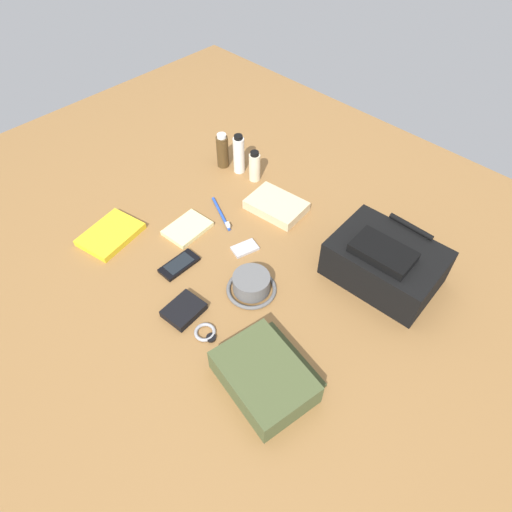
{
  "coord_description": "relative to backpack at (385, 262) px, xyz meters",
  "views": [
    {
      "loc": [
        0.66,
        -0.68,
        1.1
      ],
      "look_at": [
        0.0,
        0.0,
        0.04
      ],
      "focal_mm": 31.5,
      "sensor_mm": 36.0,
      "label": 1
    }
  ],
  "objects": [
    {
      "name": "lotion_bottle",
      "position": [
        -0.63,
        0.07,
        -0.01
      ],
      "size": [
        0.04,
        0.04,
        0.13
      ],
      "color": "beige",
      "rests_on": "ground_plane"
    },
    {
      "name": "paperback_novel",
      "position": [
        -0.76,
        -0.5,
        -0.06
      ],
      "size": [
        0.18,
        0.22,
        0.02
      ],
      "color": "yellow",
      "rests_on": "ground_plane"
    },
    {
      "name": "folded_towel",
      "position": [
        -0.45,
        0.0,
        -0.05
      ],
      "size": [
        0.21,
        0.16,
        0.04
      ],
      "primitive_type": "cube",
      "rotation": [
        0.0,
        0.0,
        0.11
      ],
      "color": "beige",
      "rests_on": "ground_plane"
    },
    {
      "name": "toothpaste_tube",
      "position": [
        -0.71,
        0.07,
        0.01
      ],
      "size": [
        0.04,
        0.04,
        0.16
      ],
      "color": "white",
      "rests_on": "ground_plane"
    },
    {
      "name": "backpack",
      "position": [
        0.0,
        0.0,
        0.0
      ],
      "size": [
        0.34,
        0.25,
        0.16
      ],
      "color": "black",
      "rests_on": "ground_plane"
    },
    {
      "name": "media_player",
      "position": [
        -0.39,
        -0.22,
        -0.06
      ],
      "size": [
        0.07,
        0.1,
        0.01
      ],
      "color": "#B7B7BC",
      "rests_on": "ground_plane"
    },
    {
      "name": "toiletry_pouch",
      "position": [
        -0.01,
        -0.51,
        -0.03
      ],
      "size": [
        0.28,
        0.26,
        0.08
      ],
      "color": "#47512D",
      "rests_on": "ground_plane"
    },
    {
      "name": "notepad",
      "position": [
        -0.6,
        -0.29,
        -0.06
      ],
      "size": [
        0.12,
        0.16,
        0.02
      ],
      "primitive_type": "cube",
      "rotation": [
        0.0,
        0.0,
        0.08
      ],
      "color": "beige",
      "rests_on": "ground_plane"
    },
    {
      "name": "cell_phone",
      "position": [
        -0.49,
        -0.42,
        -0.06
      ],
      "size": [
        0.06,
        0.13,
        0.01
      ],
      "color": "black",
      "rests_on": "ground_plane"
    },
    {
      "name": "wristwatch",
      "position": [
        -0.24,
        -0.52,
        -0.06
      ],
      "size": [
        0.07,
        0.06,
        0.01
      ],
      "color": "#99999E",
      "rests_on": "ground_plane"
    },
    {
      "name": "bucket_hat",
      "position": [
        -0.25,
        -0.32,
        -0.04
      ],
      "size": [
        0.15,
        0.15,
        0.06
      ],
      "color": "#5F5F5F",
      "rests_on": "ground_plane"
    },
    {
      "name": "toothbrush",
      "position": [
        -0.56,
        -0.16,
        -0.06
      ],
      "size": [
        0.17,
        0.08,
        0.02
      ],
      "color": "blue",
      "rests_on": "ground_plane"
    },
    {
      "name": "ground_plane",
      "position": [
        -0.32,
        -0.24,
        -0.08
      ],
      "size": [
        2.64,
        2.02,
        0.02
      ],
      "primitive_type": "cube",
      "color": "olive",
      "rests_on": "ground"
    },
    {
      "name": "cologne_bottle",
      "position": [
        -0.78,
        0.05,
        -0.0
      ],
      "size": [
        0.05,
        0.05,
        0.14
      ],
      "color": "#473319",
      "rests_on": "ground_plane"
    },
    {
      "name": "wallet",
      "position": [
        -0.34,
        -0.52,
        -0.06
      ],
      "size": [
        0.1,
        0.12,
        0.02
      ],
      "primitive_type": "cube",
      "rotation": [
        0.0,
        0.0,
        0.09
      ],
      "color": "black",
      "rests_on": "ground_plane"
    }
  ]
}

